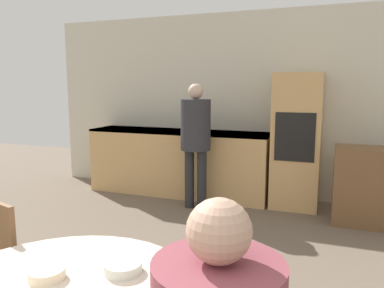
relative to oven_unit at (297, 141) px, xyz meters
name	(u,v)px	position (x,y,z in m)	size (l,w,h in m)	color
wall_back	(250,105)	(-0.69, 0.34, 0.43)	(6.28, 0.05, 2.60)	beige
kitchen_counter	(178,161)	(-1.66, -0.01, -0.39)	(2.64, 0.60, 0.94)	tan
oven_unit	(297,141)	(0.00, 0.00, 0.00)	(0.60, 0.59, 1.74)	tan
person_standing	(196,133)	(-1.20, -0.54, 0.11)	(0.38, 0.38, 1.60)	#262628
bowl_near	(123,267)	(-0.42, -3.60, -0.10)	(0.17, 0.17, 0.04)	silver
bowl_far	(47,274)	(-0.70, -3.77, -0.10)	(0.16, 0.16, 0.05)	beige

